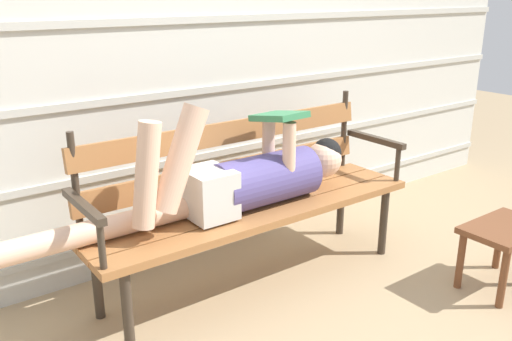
# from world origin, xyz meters

# --- Properties ---
(ground_plane) EXTENTS (12.00, 12.00, 0.00)m
(ground_plane) POSITION_xyz_m (0.00, 0.00, 0.00)
(ground_plane) COLOR tan
(house_siding) EXTENTS (5.27, 0.08, 2.56)m
(house_siding) POSITION_xyz_m (0.00, 0.64, 1.28)
(house_siding) COLOR beige
(house_siding) RESTS_ON ground
(park_bench) EXTENTS (1.73, 0.45, 0.87)m
(park_bench) POSITION_xyz_m (0.00, 0.16, 0.47)
(park_bench) COLOR #9E6638
(park_bench) RESTS_ON ground
(reclining_person) EXTENTS (1.74, 0.26, 0.57)m
(reclining_person) POSITION_xyz_m (-0.09, 0.10, 0.58)
(reclining_person) COLOR #514784
(footstool) EXTENTS (0.43, 0.28, 0.33)m
(footstool) POSITION_xyz_m (0.96, -0.66, 0.27)
(footstool) COLOR brown
(footstool) RESTS_ON ground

